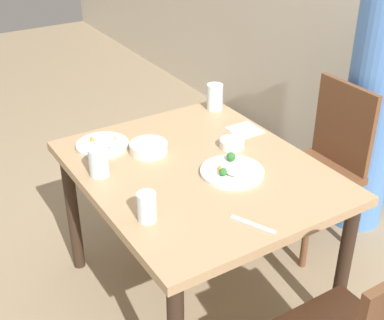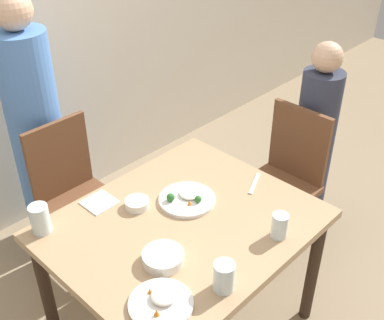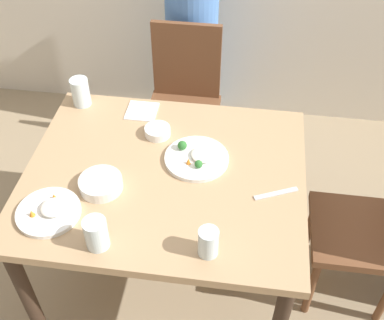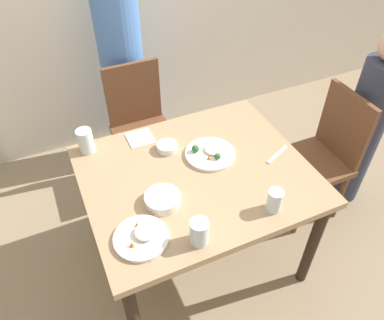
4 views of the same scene
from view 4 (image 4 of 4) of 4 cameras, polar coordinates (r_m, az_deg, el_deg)
ground_plane at (r=2.46m, az=0.58°, el=-14.01°), size 10.00×10.00×0.00m
dining_table at (r=1.96m, az=0.71°, el=-3.74°), size 1.14×0.95×0.72m
chair_adult_spot at (r=2.63m, az=-7.77°, el=5.34°), size 0.40×0.40×0.89m
chair_child_spot at (r=2.52m, az=19.25°, el=0.93°), size 0.40×0.40×0.89m
person_adult at (r=2.76m, az=-10.42°, el=13.10°), size 0.30×0.30×1.55m
person_child at (r=2.64m, az=24.56°, el=4.24°), size 0.24×0.24×1.23m
bowl_curry at (r=1.75m, az=-4.50°, el=-5.96°), size 0.17×0.17×0.05m
plate_rice_adult at (r=1.64m, az=-7.66°, el=-11.52°), size 0.24×0.24×0.05m
plate_rice_child at (r=1.99m, az=2.78°, el=1.05°), size 0.27×0.27×0.06m
bowl_rice_small at (r=2.02m, az=-3.81°, el=2.04°), size 0.11×0.11×0.04m
glass_water_tall at (r=2.06m, az=-15.91°, el=2.83°), size 0.08×0.08×0.13m
glass_water_short at (r=1.58m, az=1.11°, el=-10.92°), size 0.08×0.08×0.12m
glass_water_center at (r=1.74m, az=12.46°, el=-6.06°), size 0.07×0.07×0.11m
napkin_folded at (r=2.12m, az=-7.90°, el=3.32°), size 0.14×0.14×0.01m
fork_steel at (r=2.05m, az=12.87°, el=0.84°), size 0.17×0.09×0.01m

